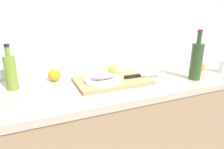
% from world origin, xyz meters
% --- Properties ---
extents(back_wall, '(3.20, 0.05, 2.50)m').
position_xyz_m(back_wall, '(0.00, 0.33, 1.25)').
color(back_wall, silver).
rests_on(back_wall, ground_plane).
extents(kitchen_counter, '(2.00, 0.60, 0.90)m').
position_xyz_m(kitchen_counter, '(0.00, 0.00, 0.45)').
color(kitchen_counter, '#9E7A56').
rests_on(kitchen_counter, ground_plane).
extents(cutting_board, '(0.45, 0.29, 0.02)m').
position_xyz_m(cutting_board, '(-0.14, 0.00, 0.91)').
color(cutting_board, tan).
rests_on(cutting_board, kitchen_counter).
extents(white_plate, '(0.23, 0.23, 0.01)m').
position_xyz_m(white_plate, '(-0.21, -0.02, 0.93)').
color(white_plate, white).
rests_on(white_plate, cutting_board).
extents(fish_fillet, '(0.17, 0.07, 0.04)m').
position_xyz_m(fish_fillet, '(-0.21, -0.02, 0.95)').
color(fish_fillet, tan).
rests_on(fish_fillet, white_plate).
extents(chef_knife, '(0.29, 0.04, 0.02)m').
position_xyz_m(chef_knife, '(0.04, -0.03, 0.93)').
color(chef_knife, silver).
rests_on(chef_knife, cutting_board).
extents(lemon_0, '(0.06, 0.06, 0.06)m').
position_xyz_m(lemon_0, '(-0.09, 0.11, 0.95)').
color(lemon_0, yellow).
rests_on(lemon_0, cutting_board).
extents(olive_oil_bottle, '(0.06, 0.06, 0.26)m').
position_xyz_m(olive_oil_bottle, '(-0.71, 0.11, 1.00)').
color(olive_oil_bottle, olive).
rests_on(olive_oil_bottle, kitchen_counter).
extents(wine_bottle, '(0.07, 0.07, 0.32)m').
position_xyz_m(wine_bottle, '(0.38, -0.16, 1.03)').
color(wine_bottle, '#2D4723').
rests_on(wine_bottle, kitchen_counter).
extents(coffee_mug_0, '(0.12, 0.08, 0.09)m').
position_xyz_m(coffee_mug_0, '(0.70, -0.13, 0.95)').
color(coffee_mug_0, white).
rests_on(coffee_mug_0, kitchen_counter).
extents(orange_0, '(0.08, 0.08, 0.08)m').
position_xyz_m(orange_0, '(0.54, -0.04, 0.94)').
color(orange_0, orange).
rests_on(orange_0, kitchen_counter).
extents(orange_2, '(0.08, 0.08, 0.08)m').
position_xyz_m(orange_2, '(-0.47, 0.17, 0.94)').
color(orange_2, orange).
rests_on(orange_2, kitchen_counter).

